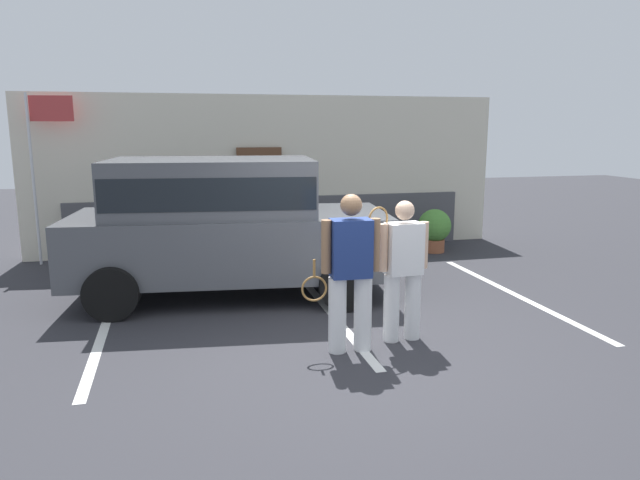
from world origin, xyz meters
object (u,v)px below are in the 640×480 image
Objects in this scene: potted_plant_by_porch at (434,228)px; flag_pole at (42,147)px; parked_suv at (223,221)px; tennis_player_woman at (403,268)px; tennis_player_man at (350,272)px.

flag_pole reaches higher than potted_plant_by_porch.
parked_suv reaches higher than tennis_player_woman.
tennis_player_man is 1.07× the size of tennis_player_woman.
potted_plant_by_porch is at bearing -122.99° from tennis_player_woman.
parked_suv reaches higher than potted_plant_by_porch.
tennis_player_man reaches higher than potted_plant_by_porch.
parked_suv is 4.23m from flag_pole.
potted_plant_by_porch is at bearing -122.15° from tennis_player_man.
tennis_player_woman is (0.70, 0.19, -0.05)m from tennis_player_man.
tennis_player_woman is 7.23m from flag_pole.
parked_suv is 2.83m from tennis_player_man.
flag_pole is at bearing 174.16° from potted_plant_by_porch.
tennis_player_man is at bearing 11.38° from tennis_player_woman.
potted_plant_by_porch is at bearing 32.14° from parked_suv.
parked_suv is at bearing -154.37° from potted_plant_by_porch.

